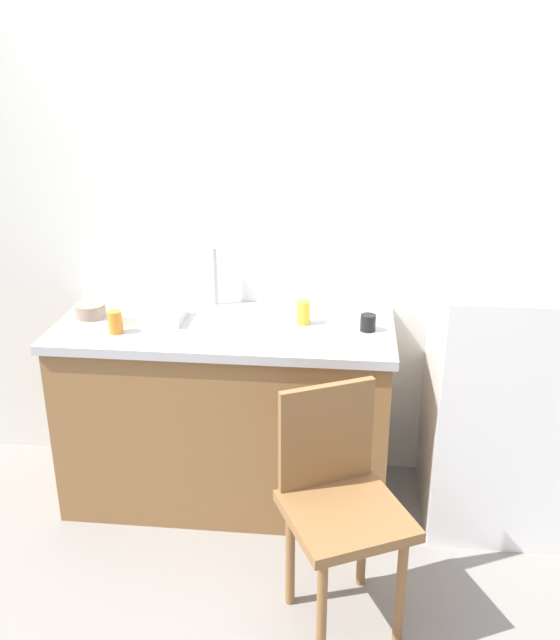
% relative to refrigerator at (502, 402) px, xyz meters
% --- Properties ---
extents(ground_plane, '(8.00, 8.00, 0.00)m').
position_rel_refrigerator_xyz_m(ground_plane, '(-1.01, -0.65, -0.55)').
color(ground_plane, gray).
extents(back_wall, '(4.80, 0.10, 2.58)m').
position_rel_refrigerator_xyz_m(back_wall, '(-1.01, 0.35, 0.74)').
color(back_wall, silver).
rests_on(back_wall, ground_plane).
extents(cabinet_base, '(1.44, 0.60, 0.83)m').
position_rel_refrigerator_xyz_m(cabinet_base, '(-1.22, 0.00, -0.14)').
color(cabinet_base, olive).
rests_on(cabinet_base, ground_plane).
extents(countertop, '(1.48, 0.64, 0.04)m').
position_rel_refrigerator_xyz_m(countertop, '(-1.22, 0.00, 0.30)').
color(countertop, '#B7B7BC').
rests_on(countertop, cabinet_base).
extents(faucet, '(0.02, 0.02, 0.27)m').
position_rel_refrigerator_xyz_m(faucet, '(-1.30, 0.25, 0.45)').
color(faucet, '#B7B7BC').
rests_on(faucet, countertop).
extents(refrigerator, '(0.62, 0.61, 1.10)m').
position_rel_refrigerator_xyz_m(refrigerator, '(0.00, 0.00, 0.00)').
color(refrigerator, white).
rests_on(refrigerator, ground_plane).
extents(chair, '(0.53, 0.53, 0.89)m').
position_rel_refrigerator_xyz_m(chair, '(-0.69, -0.70, -0.05)').
color(chair, olive).
rests_on(chair, ground_plane).
extents(dish_tray, '(0.28, 0.20, 0.05)m').
position_rel_refrigerator_xyz_m(dish_tray, '(-1.54, 0.02, 0.34)').
color(dish_tray, white).
rests_on(dish_tray, countertop).
extents(terracotta_bowl, '(0.13, 0.13, 0.06)m').
position_rel_refrigerator_xyz_m(terracotta_bowl, '(-1.83, 0.03, 0.35)').
color(terracotta_bowl, gray).
rests_on(terracotta_bowl, countertop).
extents(cup_yellow, '(0.06, 0.06, 0.10)m').
position_rel_refrigerator_xyz_m(cup_yellow, '(-0.88, 0.05, 0.37)').
color(cup_yellow, yellow).
rests_on(cup_yellow, countertop).
extents(cup_black, '(0.07, 0.07, 0.07)m').
position_rel_refrigerator_xyz_m(cup_black, '(-0.60, -0.00, 0.35)').
color(cup_black, black).
rests_on(cup_black, countertop).
extents(cup_orange, '(0.06, 0.06, 0.10)m').
position_rel_refrigerator_xyz_m(cup_orange, '(-1.66, -0.14, 0.36)').
color(cup_orange, orange).
rests_on(cup_orange, countertop).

